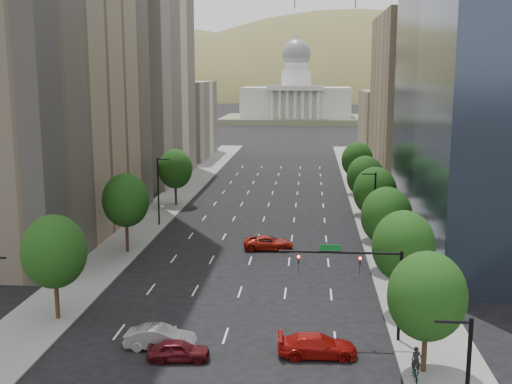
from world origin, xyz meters
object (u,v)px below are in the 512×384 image
(capitol, at_px, (296,102))
(car_red_far, at_px, (268,243))
(cyclist, at_px, (416,370))
(car_maroon, at_px, (178,350))
(traffic_signal, at_px, (367,274))
(car_red_near, at_px, (317,345))
(car_silver, at_px, (161,338))

(capitol, height_order, car_red_far, capitol)
(car_red_far, bearing_deg, cyclist, -164.41)
(cyclist, bearing_deg, car_maroon, 175.93)
(car_maroon, distance_m, car_red_far, 29.44)
(traffic_signal, distance_m, car_red_far, 26.54)
(traffic_signal, relative_size, car_red_far, 1.62)
(car_red_near, xyz_separation_m, cyclist, (6.28, -3.54, 0.12))
(car_maroon, bearing_deg, car_silver, 36.73)
(traffic_signal, bearing_deg, capitol, 92.74)
(car_red_far, xyz_separation_m, cyclist, (11.59, -31.19, 0.16))
(car_red_near, distance_m, car_red_far, 28.15)
(car_maroon, bearing_deg, cyclist, -103.73)
(capitol, bearing_deg, car_silver, -91.13)
(car_silver, height_order, cyclist, cyclist)
(capitol, distance_m, car_red_near, 222.98)
(capitol, bearing_deg, car_maroon, -90.69)
(traffic_signal, distance_m, car_maroon, 14.66)
(capitol, distance_m, car_silver, 222.58)
(car_silver, bearing_deg, traffic_signal, -78.83)
(car_maroon, relative_size, car_red_far, 0.77)
(car_silver, bearing_deg, car_maroon, -136.03)
(car_maroon, relative_size, car_silver, 0.85)
(capitol, bearing_deg, car_red_near, -88.21)
(capitol, height_order, car_maroon, capitol)
(traffic_signal, height_order, car_red_far, traffic_signal)
(car_silver, xyz_separation_m, car_red_far, (6.03, 27.32, -0.06))
(car_red_near, xyz_separation_m, car_red_far, (-5.31, 27.65, -0.03))
(car_maroon, height_order, car_red_far, car_red_far)
(capitol, height_order, cyclist, capitol)
(car_red_far, distance_m, cyclist, 33.27)
(car_silver, relative_size, cyclist, 2.19)
(capitol, relative_size, car_red_far, 10.63)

